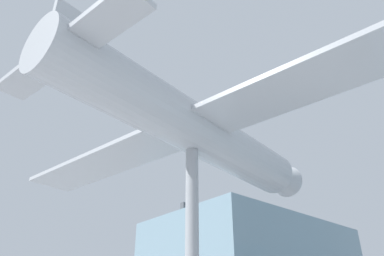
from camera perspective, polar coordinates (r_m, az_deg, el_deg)
support_pylon_central at (r=12.70m, az=0.00°, el=-18.86°), size 0.46×0.46×7.42m
suspended_airplane at (r=14.43m, az=0.77°, el=-0.40°), size 19.95×14.55×2.74m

